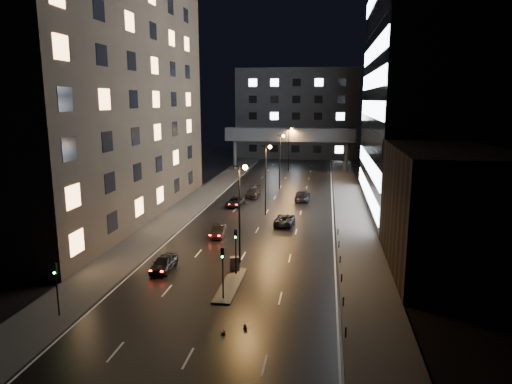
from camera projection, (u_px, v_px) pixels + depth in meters
ground at (275, 198)px, 77.98m from camera, size 160.00×160.00×0.00m
sidewalk_left at (196, 201)px, 74.99m from camera, size 5.00×110.00×0.15m
sidewalk_right at (351, 206)px, 71.26m from camera, size 5.00×110.00×0.15m
building_left at (98, 73)px, 61.87m from camera, size 15.00×48.00×40.00m
building_right_low at (446, 211)px, 43.77m from camera, size 10.00×18.00×12.00m
building_right_glass at (445, 57)px, 65.89m from camera, size 20.00×36.00×45.00m
building_far at (298, 114)px, 131.67m from camera, size 34.00×14.00×25.00m
skybridge at (290, 135)px, 105.38m from camera, size 30.00×3.00×10.00m
median_island at (231, 285)px, 41.12m from camera, size 1.60×8.00×0.15m
traffic_signal_near at (236, 244)px, 42.93m from camera, size 0.28×0.34×4.40m
traffic_signal_far at (223, 265)px, 37.61m from camera, size 0.28×0.34×4.40m
traffic_signal_corner at (56, 281)px, 34.56m from camera, size 0.28×0.34×4.40m
bollard_row at (341, 269)px, 43.92m from camera, size 0.12×25.12×0.90m
streetlight_near at (241, 201)px, 45.67m from camera, size 1.45×0.50×10.15m
streetlight_mid_a at (267, 171)px, 65.04m from camera, size 1.45×0.50×10.15m
streetlight_mid_b at (281, 154)px, 84.41m from camera, size 1.45×0.50×10.15m
streetlight_far at (290, 144)px, 103.78m from camera, size 1.45×0.50×10.15m
car_away_a at (164, 263)px, 44.65m from camera, size 1.82×4.47×1.52m
car_away_b at (219, 231)px, 55.84m from camera, size 1.72×4.23×1.36m
car_away_c at (236, 202)px, 71.63m from camera, size 2.71×5.19×1.40m
car_away_d at (253, 192)px, 78.63m from camera, size 2.30×5.38×1.55m
car_toward_a at (285, 219)px, 61.09m from camera, size 2.68×5.30×1.44m
car_toward_b at (302, 195)px, 75.74m from camera, size 2.40×5.74×1.66m
utility_cabinet at (234, 264)px, 44.20m from camera, size 1.02×0.83×1.38m
cone_a at (223, 332)px, 32.51m from camera, size 0.45×0.45×0.44m
cone_b at (245, 326)px, 33.26m from camera, size 0.42×0.42×0.49m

